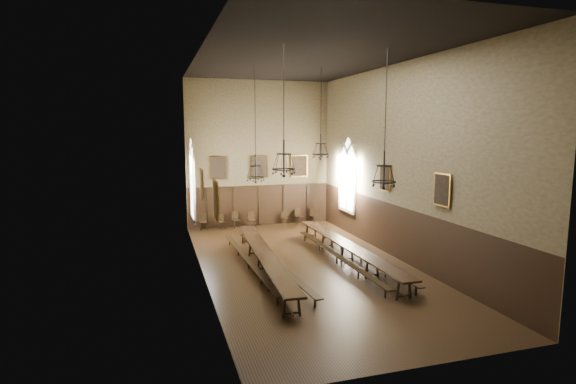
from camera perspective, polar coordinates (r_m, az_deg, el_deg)
name	(u,v)px	position (r m, az deg, el deg)	size (l,w,h in m)	color
floor	(306,266)	(20.27, 2.25, -9.35)	(9.00, 18.00, 0.02)	black
ceiling	(307,57)	(19.58, 2.40, 16.74)	(9.00, 18.00, 0.02)	black
wall_back	(259,154)	(28.07, -3.69, 4.85)	(9.00, 0.02, 9.00)	olive
wall_front	(428,193)	(11.33, 17.31, -0.15)	(9.00, 0.02, 9.00)	olive
wall_left	(200,167)	(18.45, -11.06, 3.08)	(0.02, 18.00, 9.00)	olive
wall_right	(399,163)	(21.31, 13.89, 3.64)	(0.02, 18.00, 9.00)	olive
wainscot_panelling	(306,238)	(19.93, 2.27, -5.89)	(9.00, 18.00, 2.50)	black
table_left	(264,262)	(19.41, -3.05, -8.82)	(1.35, 10.82, 0.84)	black
table_right	(347,253)	(20.90, 7.51, -7.66)	(0.84, 10.73, 0.84)	black
bench_left_outer	(248,263)	(19.80, -5.04, -8.97)	(0.56, 9.23, 0.42)	black
bench_left_inner	(272,262)	(19.74, -2.02, -8.94)	(0.97, 9.95, 0.45)	black
bench_right_inner	(337,258)	(20.59, 6.23, -8.30)	(0.37, 9.51, 0.43)	black
bench_right_outer	(361,255)	(21.07, 9.27, -7.96)	(0.37, 9.69, 0.44)	black
chair_0	(204,225)	(27.57, -10.65, -4.14)	(0.44, 0.44, 0.99)	black
chair_1	(222,225)	(27.69, -8.41, -4.11)	(0.48, 0.48, 0.88)	black
chair_2	(236,223)	(27.87, -6.63, -3.92)	(0.55, 0.55, 1.01)	black
chair_3	(252,222)	(28.01, -4.61, -3.88)	(0.48, 0.48, 0.93)	black
chair_5	(285,221)	(28.57, -0.40, -3.66)	(0.39, 0.39, 0.86)	black
chair_6	(299,219)	(28.88, 1.36, -3.46)	(0.52, 0.52, 0.98)	black
chair_7	(314,218)	(29.13, 3.26, -3.37)	(0.55, 0.55, 0.98)	black
chandelier_back_left	(256,170)	(21.35, -4.12, 2.83)	(0.85, 0.85, 5.39)	black
chandelier_back_right	(321,148)	(22.43, 4.16, 5.54)	(0.83, 0.83, 4.36)	black
chandelier_front_left	(284,161)	(16.28, -0.53, 3.94)	(0.86, 0.86, 4.57)	black
chandelier_front_right	(384,174)	(17.55, 12.07, 2.30)	(0.94, 0.94, 5.13)	black
portrait_back_0	(218,168)	(27.53, -8.90, 3.04)	(1.10, 0.12, 1.40)	#A97628
portrait_back_1	(260,167)	(28.00, -3.62, 3.20)	(1.10, 0.12, 1.40)	#A97628
portrait_back_2	(299,166)	(28.69, 1.45, 3.33)	(1.10, 0.12, 1.40)	#A97628
portrait_left_0	(202,184)	(19.53, -10.91, 0.99)	(0.12, 1.00, 1.30)	#A97628
portrait_left_1	(216,200)	(15.10, -9.17, -1.00)	(0.12, 1.00, 1.30)	#A97628
portrait_right_0	(385,178)	(22.18, 12.22, 1.78)	(0.12, 1.00, 1.30)	#A97628
portrait_right_1	(442,190)	(18.40, 18.99, 0.27)	(0.12, 1.00, 1.30)	#A97628
window_right	(347,175)	(26.24, 7.56, 2.17)	(0.20, 2.20, 4.60)	white
window_left	(192,180)	(24.02, -12.11, 1.53)	(0.20, 2.20, 4.60)	white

